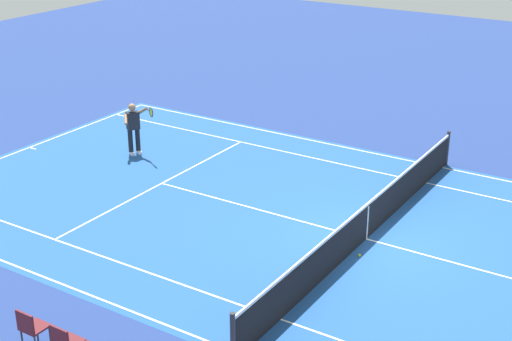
{
  "coord_description": "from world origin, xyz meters",
  "views": [
    {
      "loc": [
        -6.34,
        15.0,
        8.39
      ],
      "look_at": [
        3.46,
        -0.43,
        0.9
      ],
      "focal_mm": 51.86,
      "sensor_mm": 36.0,
      "label": 1
    }
  ],
  "objects_px": {
    "tennis_player_near": "(134,126)",
    "tennis_ball": "(359,255)",
    "tennis_net": "(367,221)",
    "spectator_chair_4": "(31,327)"
  },
  "relations": [
    {
      "from": "tennis_net",
      "to": "spectator_chair_4",
      "type": "xyz_separation_m",
      "value": [
        3.39,
        7.47,
        0.03
      ]
    },
    {
      "from": "tennis_net",
      "to": "spectator_chair_4",
      "type": "bearing_deg",
      "value": 65.6
    },
    {
      "from": "tennis_ball",
      "to": "spectator_chair_4",
      "type": "height_order",
      "value": "spectator_chair_4"
    },
    {
      "from": "tennis_player_near",
      "to": "tennis_ball",
      "type": "bearing_deg",
      "value": 165.37
    },
    {
      "from": "tennis_player_near",
      "to": "tennis_ball",
      "type": "distance_m",
      "value": 9.2
    },
    {
      "from": "tennis_net",
      "to": "tennis_player_near",
      "type": "distance_m",
      "value": 8.74
    },
    {
      "from": "tennis_player_near",
      "to": "tennis_ball",
      "type": "height_order",
      "value": "tennis_player_near"
    },
    {
      "from": "tennis_net",
      "to": "tennis_ball",
      "type": "xyz_separation_m",
      "value": [
        -0.24,
        0.89,
        -0.46
      ]
    },
    {
      "from": "tennis_net",
      "to": "tennis_player_near",
      "type": "bearing_deg",
      "value": -9.34
    },
    {
      "from": "tennis_player_near",
      "to": "tennis_ball",
      "type": "relative_size",
      "value": 25.71
    }
  ]
}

